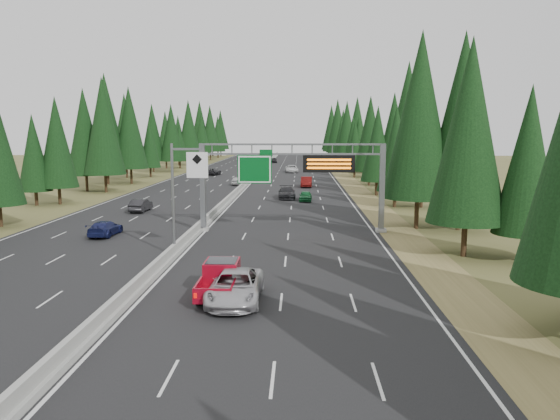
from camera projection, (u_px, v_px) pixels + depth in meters
The scene contains 19 objects.
road at pixel (247, 184), 93.53m from camera, with size 32.00×260.00×0.08m, color black.
shoulder_right at pixel (351, 185), 92.91m from camera, with size 3.60×260.00×0.06m, color olive.
shoulder_left at pixel (145, 184), 94.15m from camera, with size 3.60×260.00×0.06m, color brown.
median_barrier at pixel (247, 182), 93.48m from camera, with size 0.70×260.00×0.85m.
sign_gantry at pixel (299, 173), 47.84m from camera, with size 16.75×0.98×7.80m.
hov_sign_pole at pixel (181, 191), 38.40m from camera, with size 2.80×0.50×8.00m.
tree_row_right at pixel (386, 129), 83.79m from camera, with size 11.34×243.55×18.76m.
tree_row_left at pixel (108, 130), 87.27m from camera, with size 11.66×243.02×18.94m.
silver_minivan at pixel (235, 287), 28.33m from camera, with size 2.68×5.80×1.61m, color #B2B1B6.
red_pickup at pixel (221, 276), 29.76m from camera, with size 1.93×5.41×1.76m.
car_ahead_green at pixel (305, 196), 70.03m from camera, with size 1.57×3.90×1.33m, color #16602E.
car_ahead_dkred at pixel (306, 182), 88.33m from camera, with size 1.74×5.00×1.65m, color #5C0E0D.
car_ahead_dkgrey at pixel (287, 193), 72.77m from camera, with size 2.21×5.43×1.58m, color black.
car_ahead_white at pixel (292, 169), 120.45m from camera, with size 2.65×5.74×1.60m, color white.
car_ahead_far at pixel (274, 160), 159.74m from camera, with size 1.76×4.37×1.49m, color black.
car_onc_near at pixel (141, 205), 60.76m from camera, with size 1.51×4.34×1.43m, color black.
car_onc_blue at pixel (105, 228), 46.52m from camera, with size 1.82×4.47×1.30m, color #151B4C.
car_onc_white at pixel (237, 181), 91.65m from camera, with size 1.65×4.11×1.40m, color #BBBBBB.
car_onc_far at pixel (213, 172), 112.97m from camera, with size 2.35×5.10×1.42m, color black.
Camera 1 is at (8.91, -12.96, 8.83)m, focal length 35.00 mm.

